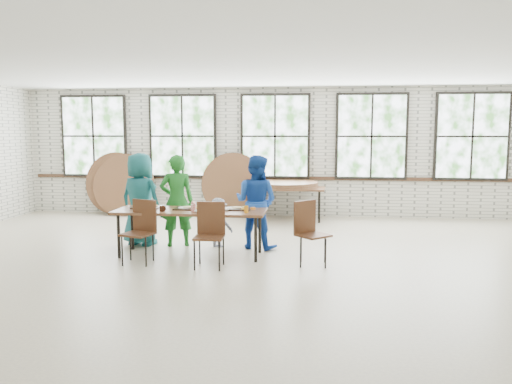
# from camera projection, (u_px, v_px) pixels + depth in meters

# --- Properties ---
(room) EXTENTS (12.00, 12.00, 12.00)m
(room) POSITION_uv_depth(u_px,v_px,m) (275.00, 138.00, 11.60)
(room) COLOR beige
(room) RESTS_ON ground
(dining_table) EXTENTS (2.41, 0.82, 0.74)m
(dining_table) POSITION_uv_depth(u_px,v_px,m) (190.00, 213.00, 7.94)
(dining_table) COLOR brown
(dining_table) RESTS_ON ground
(chair_near_left) EXTENTS (0.52, 0.51, 0.95)m
(chair_near_left) POSITION_uv_depth(u_px,v_px,m) (141.00, 226.00, 7.55)
(chair_near_left) COLOR #4D2C19
(chair_near_left) RESTS_ON ground
(chair_near_right) EXTENTS (0.43, 0.42, 0.95)m
(chair_near_right) POSITION_uv_depth(u_px,v_px,m) (210.00, 229.00, 7.32)
(chair_near_right) COLOR #4D2C19
(chair_near_right) RESTS_ON ground
(chair_spare) EXTENTS (0.58, 0.58, 0.95)m
(chair_spare) POSITION_uv_depth(u_px,v_px,m) (309.00, 227.00, 7.45)
(chair_spare) COLOR #4D2C19
(chair_spare) RESTS_ON ground
(adult_teal) EXTENTS (0.91, 0.72, 1.62)m
(adult_teal) POSITION_uv_depth(u_px,v_px,m) (140.00, 199.00, 8.68)
(adult_teal) COLOR #1A5A65
(adult_teal) RESTS_ON ground
(adult_green) EXTENTS (0.67, 0.54, 1.59)m
(adult_green) POSITION_uv_depth(u_px,v_px,m) (177.00, 201.00, 8.61)
(adult_green) COLOR #1D6C22
(adult_green) RESTS_ON ground
(toddler) EXTENTS (0.63, 0.51, 0.85)m
(toddler) POSITION_uv_depth(u_px,v_px,m) (218.00, 223.00, 8.58)
(toddler) COLOR #121E39
(toddler) RESTS_ON ground
(adult_blue) EXTENTS (0.93, 0.83, 1.59)m
(adult_blue) POSITION_uv_depth(u_px,v_px,m) (256.00, 202.00, 8.46)
(adult_blue) COLOR #1744A4
(adult_blue) RESTS_ON ground
(storage_table) EXTENTS (1.84, 0.84, 0.74)m
(storage_table) POSITION_uv_depth(u_px,v_px,m) (284.00, 190.00, 11.17)
(storage_table) COLOR brown
(storage_table) RESTS_ON ground
(tabletop_clutter) EXTENTS (1.94, 0.61, 0.11)m
(tabletop_clutter) POSITION_uv_depth(u_px,v_px,m) (196.00, 209.00, 7.89)
(tabletop_clutter) COLOR black
(tabletop_clutter) RESTS_ON dining_table
(round_tops_stacked) EXTENTS (1.50, 1.50, 0.13)m
(round_tops_stacked) POSITION_uv_depth(u_px,v_px,m) (284.00, 185.00, 11.16)
(round_tops_stacked) COLOR brown
(round_tops_stacked) RESTS_ON storage_table
(round_tops_leaning) EXTENTS (4.38, 0.45, 1.50)m
(round_tops_leaning) POSITION_uv_depth(u_px,v_px,m) (176.00, 185.00, 11.76)
(round_tops_leaning) COLOR brown
(round_tops_leaning) RESTS_ON ground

